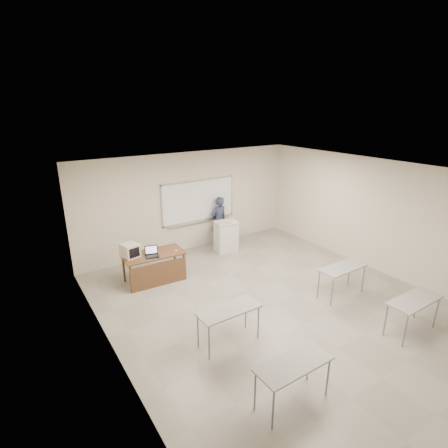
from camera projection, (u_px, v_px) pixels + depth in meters
floor at (275, 305)px, 7.90m from camera, size 7.00×8.00×0.01m
whiteboard at (199, 201)px, 10.71m from camera, size 2.48×0.10×1.31m
student_desks at (324, 307)px, 6.61m from camera, size 4.40×2.20×0.73m
instructor_desk at (156, 262)px, 8.75m from camera, size 1.51×0.75×0.75m
podium at (226, 236)px, 10.69m from camera, size 0.68×0.50×0.95m
crt_monitor at (130, 250)px, 8.53m from camera, size 0.37×0.42×0.35m
laptop at (151, 254)px, 8.60m from camera, size 0.32×0.30×0.24m
mouse at (176, 251)px, 8.89m from camera, size 0.10×0.07×0.04m
keyboard at (224, 223)px, 10.36m from camera, size 0.45×0.25×0.02m
presenter at (219, 221)px, 11.11m from camera, size 0.61×0.44×1.58m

